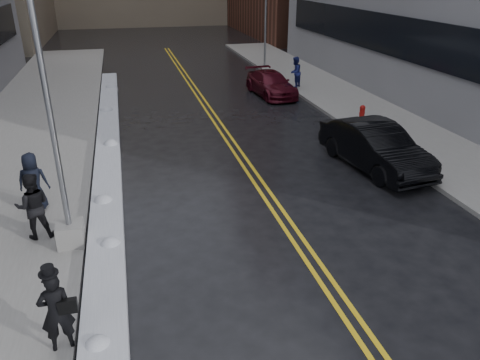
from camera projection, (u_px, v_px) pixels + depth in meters
ground at (213, 275)px, 11.06m from camera, size 160.00×160.00×0.00m
sidewalk_west at (23, 149)px, 18.59m from camera, size 5.50×50.00×0.15m
sidewalk_east at (380, 120)px, 22.07m from camera, size 4.00×50.00×0.15m
lane_line_left at (222, 135)px, 20.41m from camera, size 0.12×50.00×0.01m
lane_line_right at (229, 134)px, 20.48m from camera, size 0.12×50.00×0.01m
snow_ridge at (108, 157)px, 17.51m from camera, size 0.90×30.00×0.34m
lamppost at (57, 158)px, 11.05m from camera, size 0.65×0.65×7.62m
fire_hydrant at (362, 112)px, 21.65m from camera, size 0.26×0.26×0.73m
traffic_signal at (265, 19)px, 32.74m from camera, size 0.16×0.20×6.00m
pedestrian_fedora at (56, 312)px, 8.43m from camera, size 0.66×0.50×1.65m
pedestrian_b at (33, 206)px, 12.01m from camera, size 0.93×0.76×1.80m
pedestrian_c at (33, 181)px, 13.49m from camera, size 0.87×0.60×1.73m
pedestrian_east at (295, 72)px, 27.55m from camera, size 1.10×1.09×1.79m
car_black at (375, 147)px, 16.69m from camera, size 2.38×5.15×1.64m
car_maroon at (271, 84)px, 26.50m from camera, size 2.23×4.67×1.31m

